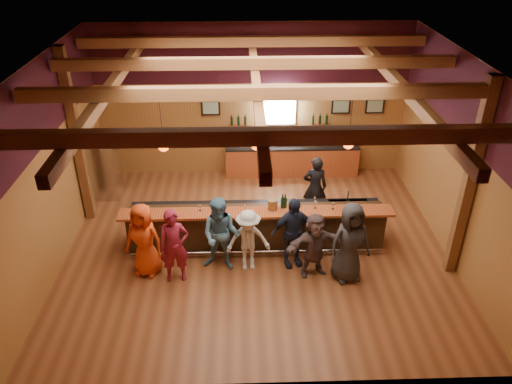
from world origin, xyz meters
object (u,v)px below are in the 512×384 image
customer_white (248,240)px  bottle_a (282,202)px  customer_navy (293,232)px  bartender (315,187)px  customer_denim (221,235)px  bar_counter (257,225)px  customer_redvest (174,246)px  ice_bucket (273,204)px  customer_orange (144,240)px  customer_dark (350,243)px  customer_brown (314,245)px  back_bar_cabinet (292,160)px  stainless_fridge (106,167)px

customer_white → bottle_a: customer_white is taller
customer_navy → bartender: (0.78, 2.06, -0.01)m
customer_denim → bar_counter: bearing=62.2°
customer_redvest → customer_white: bearing=2.8°
customer_navy → ice_bucket: customer_navy is taller
ice_bucket → bottle_a: bottle_a is taller
bar_counter → customer_orange: customer_orange is taller
customer_orange → customer_dark: size_ratio=0.93×
customer_white → customer_dark: size_ratio=0.80×
customer_brown → bottle_a: 1.29m
customer_orange → customer_redvest: size_ratio=1.00×
customer_redvest → bottle_a: customer_redvest is taller
customer_navy → customer_orange: bearing=167.3°
customer_white → bottle_a: bearing=39.5°
customer_orange → customer_denim: (1.67, 0.11, 0.02)m
back_bar_cabinet → customer_redvest: bearing=-121.6°
customer_navy → customer_brown: (0.45, -0.35, -0.10)m
bar_counter → bartender: (1.55, 1.22, 0.33)m
customer_orange → customer_dark: 4.45m
stainless_fridge → bottle_a: stainless_fridge is taller
customer_dark → bottle_a: bearing=124.4°
stainless_fridge → customer_orange: stainless_fridge is taller
bartender → customer_denim: bearing=44.6°
customer_orange → bar_counter: bearing=40.1°
bar_counter → stainless_fridge: 4.81m
customer_orange → ice_bucket: bearing=33.4°
bottle_a → bar_counter: bearing=162.8°
bar_counter → ice_bucket: size_ratio=25.88×
bar_counter → bartender: bearing=38.2°
bar_counter → customer_dark: 2.41m
stainless_fridge → customer_orange: bearing=-65.0°
stainless_fridge → ice_bucket: stainless_fridge is taller
stainless_fridge → customer_brown: 6.46m
back_bar_cabinet → bottle_a: (-0.60, -3.75, 0.78)m
customer_white → customer_dark: (2.17, -0.41, 0.19)m
back_bar_cabinet → ice_bucket: (-0.83, -3.80, 0.76)m
bottle_a → customer_denim: bearing=-152.2°
ice_bucket → stainless_fridge: bearing=149.1°
stainless_fridge → customer_denim: stainless_fridge is taller
customer_white → customer_denim: bearing=172.2°
stainless_fridge → customer_brown: size_ratio=1.17×
back_bar_cabinet → ice_bucket: bearing=-102.3°
customer_orange → ice_bucket: size_ratio=7.17×
customer_redvest → bottle_a: size_ratio=4.77×
customer_redvest → customer_brown: size_ratio=1.14×
customer_white → customer_brown: size_ratio=0.98×
customer_brown → stainless_fridge: bearing=131.0°
back_bar_cabinet → customer_redvest: (-2.99, -4.86, 0.40)m
customer_brown → bottle_a: customer_brown is taller
back_bar_cabinet → ice_bucket: 3.96m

